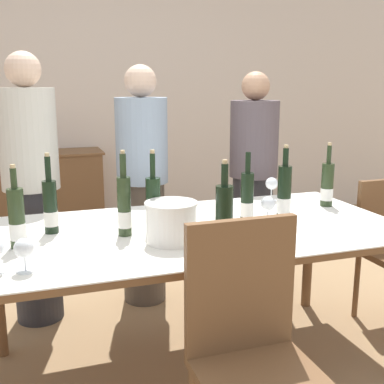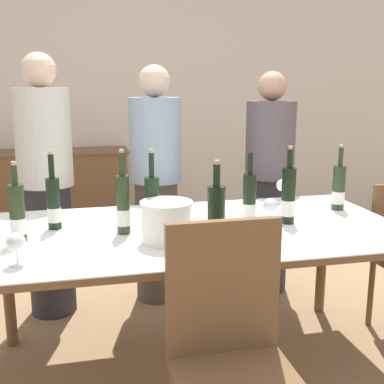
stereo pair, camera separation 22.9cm
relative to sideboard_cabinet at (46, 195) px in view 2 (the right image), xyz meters
The scene contains 20 objects.
ground_plane 2.57m from the sideboard_cabinet, 70.19° to the right, with size 12.00×12.00×0.00m, color #A37F56.
back_wall 1.34m from the sideboard_cabinet, 18.66° to the left, with size 8.00×0.10×2.80m.
sideboard_cabinet is the anchor object (origin of this frame).
dining_table 2.55m from the sideboard_cabinet, 70.19° to the right, with size 2.06×1.03×0.74m.
ice_bucket 2.68m from the sideboard_cabinet, 74.59° to the right, with size 0.23×0.23×0.18m.
wine_bottle_0 2.91m from the sideboard_cabinet, 72.09° to the right, with size 0.07×0.07×0.38m.
wine_bottle_1 2.79m from the sideboard_cabinet, 60.71° to the right, with size 0.07×0.07×0.39m.
wine_bottle_2 2.30m from the sideboard_cabinet, 84.64° to the right, with size 0.07×0.07×0.38m.
wine_bottle_3 2.53m from the sideboard_cabinet, 74.52° to the right, with size 0.07×0.07×0.39m.
wine_bottle_5 2.69m from the sideboard_cabinet, 64.30° to the right, with size 0.07×0.07×0.36m.
wine_bottle_6 2.84m from the sideboard_cabinet, 51.92° to the right, with size 0.07×0.07×0.36m.
wine_bottle_7 2.46m from the sideboard_cabinet, 88.44° to the right, with size 0.07×0.07×0.36m.
wine_bottle_8 2.49m from the sideboard_cabinet, 77.52° to the right, with size 0.06×0.06×0.40m.
wine_glass_1 2.76m from the sideboard_cabinet, 62.86° to the right, with size 0.07×0.07×0.14m.
wine_glass_2 2.75m from the sideboard_cabinet, 88.04° to the right, with size 0.07×0.07×0.13m.
wine_glass_3 2.53m from the sideboard_cabinet, 53.25° to the right, with size 0.07×0.07×0.14m.
chair_near_front 3.23m from the sideboard_cabinet, 75.14° to the right, with size 0.42×0.42×0.96m.
person_host 1.63m from the sideboard_cabinet, 85.24° to the right, with size 0.33×0.33×1.61m.
person_guest_left 1.76m from the sideboard_cabinet, 61.86° to the right, with size 0.33×0.33×1.55m.
person_guest_right 2.24m from the sideboard_cabinet, 44.28° to the right, with size 0.33×0.33×1.51m.
Camera 2 is at (-0.50, -2.19, 1.42)m, focal length 45.00 mm.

